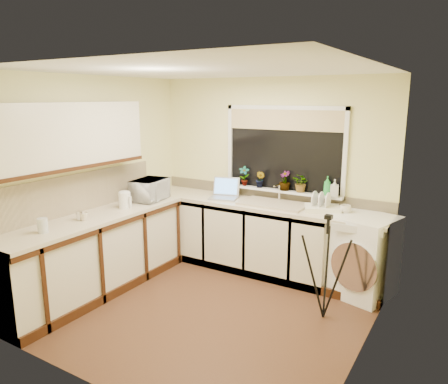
{
  "coord_description": "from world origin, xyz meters",
  "views": [
    {
      "loc": [
        2.31,
        -3.46,
        2.2
      ],
      "look_at": [
        -0.12,
        0.55,
        1.15
      ],
      "focal_mm": 34.02,
      "sensor_mm": 36.0,
      "label": 1
    }
  ],
  "objects_px": {
    "tripod": "(326,267)",
    "steel_jar": "(79,215)",
    "glass_jug": "(43,225)",
    "plant_a": "(244,176)",
    "kettle": "(125,200)",
    "plant_c": "(285,181)",
    "plant_b": "(260,179)",
    "cup_left": "(84,217)",
    "dish_rack": "(322,209)",
    "microwave": "(150,190)",
    "plant_d": "(301,183)",
    "soap_bottle_clear": "(334,188)",
    "cup_back": "(345,209)",
    "laptop": "(225,193)",
    "soap_bottle_green": "(327,186)",
    "washing_machine": "(361,256)"
  },
  "relations": [
    {
      "from": "plant_b",
      "to": "cup_left",
      "type": "distance_m",
      "value": 2.23
    },
    {
      "from": "microwave",
      "to": "soap_bottle_clear",
      "type": "bearing_deg",
      "value": -79.02
    },
    {
      "from": "soap_bottle_green",
      "to": "cup_back",
      "type": "xyz_separation_m",
      "value": [
        0.28,
        -0.17,
        -0.21
      ]
    },
    {
      "from": "steel_jar",
      "to": "soap_bottle_clear",
      "type": "xyz_separation_m",
      "value": [
        2.22,
        1.88,
        0.21
      ]
    },
    {
      "from": "dish_rack",
      "to": "plant_b",
      "type": "height_order",
      "value": "plant_b"
    },
    {
      "from": "cup_back",
      "to": "cup_left",
      "type": "xyz_separation_m",
      "value": [
        -2.34,
        -1.73,
        -0.01
      ]
    },
    {
      "from": "plant_a",
      "to": "plant_b",
      "type": "bearing_deg",
      "value": -1.1
    },
    {
      "from": "kettle",
      "to": "microwave",
      "type": "xyz_separation_m",
      "value": [
        -0.01,
        0.47,
        0.04
      ]
    },
    {
      "from": "washing_machine",
      "to": "plant_d",
      "type": "bearing_deg",
      "value": 180.0
    },
    {
      "from": "steel_jar",
      "to": "cup_back",
      "type": "height_order",
      "value": "cup_back"
    },
    {
      "from": "plant_d",
      "to": "cup_left",
      "type": "distance_m",
      "value": 2.58
    },
    {
      "from": "microwave",
      "to": "soap_bottle_green",
      "type": "xyz_separation_m",
      "value": [
        2.07,
        0.82,
        0.13
      ]
    },
    {
      "from": "steel_jar",
      "to": "glass_jug",
      "type": "bearing_deg",
      "value": -84.2
    },
    {
      "from": "steel_jar",
      "to": "plant_a",
      "type": "relative_size",
      "value": 0.38
    },
    {
      "from": "tripod",
      "to": "steel_jar",
      "type": "xyz_separation_m",
      "value": [
        -2.45,
        -0.94,
        0.41
      ]
    },
    {
      "from": "steel_jar",
      "to": "dish_rack",
      "type": "bearing_deg",
      "value": 38.71
    },
    {
      "from": "soap_bottle_clear",
      "to": "cup_left",
      "type": "bearing_deg",
      "value": -139.08
    },
    {
      "from": "kettle",
      "to": "plant_c",
      "type": "relative_size",
      "value": 0.76
    },
    {
      "from": "steel_jar",
      "to": "soap_bottle_clear",
      "type": "distance_m",
      "value": 2.91
    },
    {
      "from": "glass_jug",
      "to": "plant_a",
      "type": "height_order",
      "value": "plant_a"
    },
    {
      "from": "glass_jug",
      "to": "steel_jar",
      "type": "bearing_deg",
      "value": 95.8
    },
    {
      "from": "soap_bottle_green",
      "to": "plant_d",
      "type": "bearing_deg",
      "value": -179.29
    },
    {
      "from": "kettle",
      "to": "washing_machine",
      "type": "bearing_deg",
      "value": 22.31
    },
    {
      "from": "cup_left",
      "to": "laptop",
      "type": "bearing_deg",
      "value": 66.2
    },
    {
      "from": "plant_c",
      "to": "plant_d",
      "type": "xyz_separation_m",
      "value": [
        0.22,
        0.01,
        -0.01
      ]
    },
    {
      "from": "dish_rack",
      "to": "microwave",
      "type": "relative_size",
      "value": 0.82
    },
    {
      "from": "plant_b",
      "to": "cup_left",
      "type": "relative_size",
      "value": 2.36
    },
    {
      "from": "washing_machine",
      "to": "plant_a",
      "type": "bearing_deg",
      "value": -171.89
    },
    {
      "from": "washing_machine",
      "to": "tripod",
      "type": "xyz_separation_m",
      "value": [
        -0.18,
        -0.74,
        0.08
      ]
    },
    {
      "from": "glass_jug",
      "to": "steel_jar",
      "type": "height_order",
      "value": "glass_jug"
    },
    {
      "from": "washing_machine",
      "to": "plant_b",
      "type": "relative_size",
      "value": 4.19
    },
    {
      "from": "microwave",
      "to": "soap_bottle_green",
      "type": "relative_size",
      "value": 2.13
    },
    {
      "from": "tripod",
      "to": "glass_jug",
      "type": "xyz_separation_m",
      "value": [
        -2.4,
        -1.43,
        0.43
      ]
    },
    {
      "from": "plant_b",
      "to": "plant_c",
      "type": "bearing_deg",
      "value": 2.27
    },
    {
      "from": "kettle",
      "to": "soap_bottle_clear",
      "type": "distance_m",
      "value": 2.5
    },
    {
      "from": "dish_rack",
      "to": "plant_a",
      "type": "distance_m",
      "value": 1.18
    },
    {
      "from": "kettle",
      "to": "soap_bottle_green",
      "type": "distance_m",
      "value": 2.43
    },
    {
      "from": "plant_d",
      "to": "cup_left",
      "type": "bearing_deg",
      "value": -132.39
    },
    {
      "from": "cup_left",
      "to": "plant_a",
      "type": "bearing_deg",
      "value": 63.4
    },
    {
      "from": "kettle",
      "to": "plant_d",
      "type": "relative_size",
      "value": 0.82
    },
    {
      "from": "plant_b",
      "to": "microwave",
      "type": "bearing_deg",
      "value": -146.34
    },
    {
      "from": "dish_rack",
      "to": "soap_bottle_clear",
      "type": "height_order",
      "value": "soap_bottle_clear"
    },
    {
      "from": "dish_rack",
      "to": "cup_back",
      "type": "height_order",
      "value": "cup_back"
    },
    {
      "from": "kettle",
      "to": "plant_a",
      "type": "height_order",
      "value": "plant_a"
    },
    {
      "from": "dish_rack",
      "to": "glass_jug",
      "type": "xyz_separation_m",
      "value": [
        -2.09,
        -2.2,
        0.04
      ]
    },
    {
      "from": "glass_jug",
      "to": "plant_b",
      "type": "distance_m",
      "value": 2.66
    },
    {
      "from": "dish_rack",
      "to": "tripod",
      "type": "height_order",
      "value": "tripod"
    },
    {
      "from": "tripod",
      "to": "plant_d",
      "type": "distance_m",
      "value": 1.33
    },
    {
      "from": "laptop",
      "to": "cup_left",
      "type": "relative_size",
      "value": 4.64
    },
    {
      "from": "laptop",
      "to": "tripod",
      "type": "relative_size",
      "value": 0.4
    }
  ]
}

